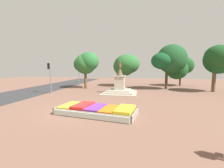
# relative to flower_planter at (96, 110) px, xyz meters

# --- Properties ---
(ground_plane) EXTENTS (78.90, 78.90, 0.00)m
(ground_plane) POSITION_rel_flower_planter_xyz_m (-1.96, 0.69, -0.29)
(ground_plane) COLOR brown
(flower_planter) EXTENTS (6.51, 3.53, 0.68)m
(flower_planter) POSITION_rel_flower_planter_xyz_m (0.00, 0.00, 0.00)
(flower_planter) COLOR #38281C
(flower_planter) RESTS_ON ground_plane
(statue_monument) EXTENTS (4.58, 4.58, 4.49)m
(statue_monument) POSITION_rel_flower_planter_xyz_m (0.58, 9.28, 0.55)
(statue_monument) COLOR #B3A995
(statue_monument) RESTS_ON ground_plane
(traffic_light_mid_block) EXTENTS (0.41, 0.29, 4.19)m
(traffic_light_mid_block) POSITION_rel_flower_planter_xyz_m (-8.91, 7.69, 2.62)
(traffic_light_mid_block) COLOR slate
(traffic_light_mid_block) RESTS_ON ground_plane
(traffic_light_far_corner) EXTENTS (0.42, 0.31, 4.04)m
(traffic_light_far_corner) POSITION_rel_flower_planter_xyz_m (-9.00, 17.83, 2.47)
(traffic_light_far_corner) COLOR slate
(traffic_light_far_corner) RESTS_ON ground_plane
(park_tree_far_left) EXTENTS (5.40, 4.41, 5.63)m
(park_tree_far_left) POSITION_rel_flower_planter_xyz_m (10.92, 20.30, 3.25)
(park_tree_far_left) COLOR #4C3823
(park_tree_far_left) RESTS_ON ground_plane
(park_tree_behind_statue) EXTENTS (5.64, 4.38, 7.29)m
(park_tree_behind_statue) POSITION_rel_flower_planter_xyz_m (7.85, 14.69, 4.57)
(park_tree_behind_statue) COLOR #4C3823
(park_tree_behind_statue) RESTS_ON ground_plane
(park_tree_far_right) EXTENTS (4.37, 4.44, 6.77)m
(park_tree_far_right) POSITION_rel_flower_planter_xyz_m (14.36, 13.19, 4.58)
(park_tree_far_right) COLOR brown
(park_tree_far_right) RESTS_ON ground_plane
(park_tree_street_side) EXTENTS (5.06, 4.99, 6.05)m
(park_tree_street_side) POSITION_rel_flower_planter_xyz_m (0.47, 17.97, 3.78)
(park_tree_street_side) COLOR #4C3823
(park_tree_street_side) RESTS_ON ground_plane
(park_tree_mid_canopy) EXTENTS (4.30, 3.81, 6.22)m
(park_tree_mid_canopy) POSITION_rel_flower_planter_xyz_m (-5.85, 13.65, 4.02)
(park_tree_mid_canopy) COLOR brown
(park_tree_mid_canopy) RESTS_ON ground_plane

